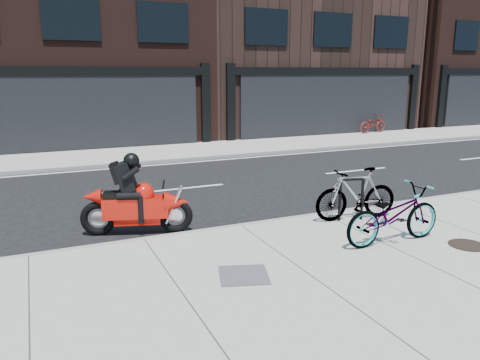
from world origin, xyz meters
name	(u,v)px	position (x,y,z in m)	size (l,w,h in m)	color
ground	(208,207)	(0.00, 0.00, 0.00)	(120.00, 120.00, 0.00)	black
sidewalk_near	(324,289)	(0.00, -5.00, 0.07)	(60.00, 6.00, 0.13)	gray
sidewalk_far	(139,154)	(0.00, 7.75, 0.07)	(60.00, 3.50, 0.13)	gray
building_mideast	(282,18)	(10.00, 14.50, 6.25)	(12.00, 10.00, 12.50)	black
building_east	(438,22)	(22.00, 14.50, 6.50)	(10.00, 10.00, 13.00)	black
bike_rack	(351,195)	(2.28, -2.60, 0.67)	(0.53, 0.20, 0.92)	black
bicycle_front	(393,215)	(2.14, -4.02, 0.67)	(0.72, 2.05, 1.08)	gray
bicycle_rear	(356,194)	(2.40, -2.60, 0.69)	(0.53, 1.86, 1.12)	gray
motorcycle	(141,201)	(-1.88, -1.27, 0.68)	(2.19, 1.03, 1.68)	black
bicycle_far	(373,124)	(12.42, 9.00, 0.60)	(0.63, 1.79, 0.94)	maroon
manhole_cover	(467,245)	(3.30, -4.71, 0.14)	(0.66, 0.66, 0.01)	black
utility_grate	(244,275)	(-0.96, -4.22, 0.14)	(0.75, 0.75, 0.01)	#515254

